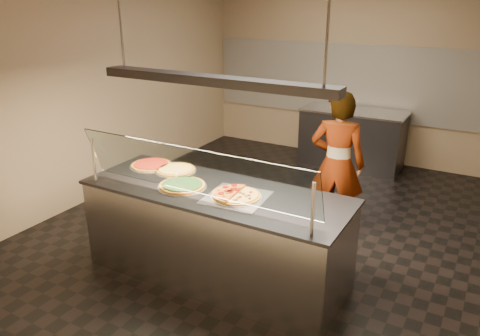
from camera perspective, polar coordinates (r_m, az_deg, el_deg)
The scene contains 19 objects.
ground at distance 5.78m, azimuth 3.77°, elevation -6.96°, with size 5.00×6.00×0.02m, color black.
wall_back at distance 8.05m, azimuth 13.65°, elevation 11.66°, with size 5.00×0.02×3.00m, color #937D5F.
wall_front at distance 2.97m, azimuth -21.91°, elevation -3.80°, with size 5.00×0.02×3.00m, color #937D5F.
wall_left at distance 6.71m, azimuth -15.85°, elevation 9.83°, with size 0.02×6.00×3.00m, color #937D5F.
tile_band at distance 8.05m, azimuth 13.47°, elevation 10.23°, with size 4.90×0.02×1.20m, color silver.
serving_counter at distance 4.58m, azimuth -2.96°, elevation -8.03°, with size 2.57×0.94×0.93m.
sneeze_guard at distance 4.00m, azimuth -5.78°, elevation -0.44°, with size 2.33×0.18×0.54m.
perforated_tray at distance 4.21m, azimuth -0.45°, elevation -3.54°, with size 0.57×0.57×0.01m.
half_pizza_pepperoni at distance 4.24m, azimuth -1.68°, elevation -2.91°, with size 0.26×0.45×0.05m.
half_pizza_sausage at distance 4.15m, azimuth 0.81°, elevation -3.58°, with size 0.26×0.45×0.04m.
pizza_spinach at distance 4.46m, azimuth -7.04°, elevation -2.10°, with size 0.47×0.47×0.03m.
pizza_cheese at distance 4.88m, azimuth -7.80°, elevation -0.16°, with size 0.43×0.43×0.03m.
pizza_tomato at distance 5.06m, azimuth -10.73°, elevation 0.43°, with size 0.45×0.45×0.03m.
pizza_spatula at distance 4.68m, azimuth -7.27°, elevation -0.87°, with size 0.25×0.21×0.02m.
prep_table at distance 7.78m, azimuth 13.50°, elevation 3.56°, with size 1.62×0.74×0.93m.
worker at distance 5.38m, azimuth 11.77°, elevation 0.44°, with size 0.62×0.40×1.69m, color #26242A.
heat_lamp_housing at distance 4.09m, azimuth -3.34°, elevation 10.60°, with size 2.30×0.18×0.08m, color #343439.
lamp_rod_left at distance 4.65m, azimuth -14.46°, elevation 17.97°, with size 0.02×0.02×1.01m, color #B7B7BC.
lamp_rod_right at distance 3.59m, azimuth 10.72°, elevation 17.71°, with size 0.02×0.02×1.01m, color #B7B7BC.
Camera 1 is at (2.20, -4.65, 2.64)m, focal length 35.00 mm.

